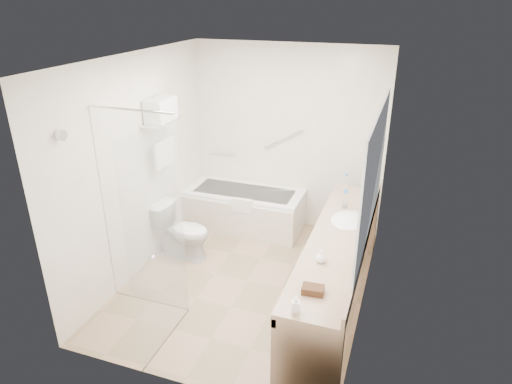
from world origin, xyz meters
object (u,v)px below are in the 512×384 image
(vanity_counter, at_px, (337,255))
(water_bottle_left, at_px, (346,200))
(amenity_basket, at_px, (313,290))
(toilet, at_px, (183,231))
(bathtub, at_px, (245,209))

(vanity_counter, bearing_deg, water_bottle_left, 93.96)
(water_bottle_left, bearing_deg, vanity_counter, -86.04)
(vanity_counter, relative_size, water_bottle_left, 12.08)
(vanity_counter, distance_m, amenity_basket, 1.01)
(toilet, bearing_deg, water_bottle_left, -78.92)
(vanity_counter, distance_m, toilet, 2.04)
(bathtub, xyz_separation_m, water_bottle_left, (1.48, -0.71, 0.68))
(bathtub, distance_m, water_bottle_left, 1.77)
(bathtub, xyz_separation_m, vanity_counter, (1.52, -1.39, 0.36))
(amenity_basket, relative_size, water_bottle_left, 0.79)
(vanity_counter, relative_size, amenity_basket, 15.27)
(bathtub, bearing_deg, toilet, -114.81)
(amenity_basket, xyz_separation_m, water_bottle_left, (-0.01, 1.66, 0.07))
(vanity_counter, bearing_deg, bathtub, 137.65)
(bathtub, bearing_deg, water_bottle_left, -25.71)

